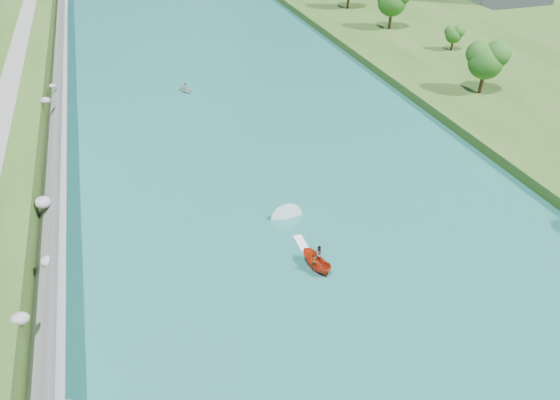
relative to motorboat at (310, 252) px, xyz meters
name	(u,v)px	position (x,y,z in m)	size (l,w,h in m)	color
ground	(358,303)	(1.80, -7.24, -0.75)	(260.00, 260.00, 0.00)	#2D5119
river_water	(286,190)	(1.80, 12.76, -0.70)	(55.00, 240.00, 0.10)	#1B6A68
riprap_bank	(52,218)	(-24.05, 12.33, 1.05)	(4.41, 236.00, 4.35)	slate
trees_east	(446,38)	(40.61, 41.71, 5.57)	(16.79, 138.40, 11.03)	#1B5115
motorboat	(310,252)	(0.00, 0.00, 0.00)	(3.60, 18.87, 2.15)	red
raft	(186,90)	(-4.23, 46.86, -0.31)	(2.81, 3.36, 1.50)	gray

